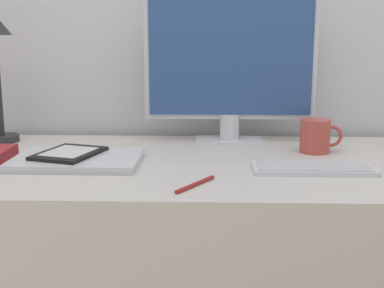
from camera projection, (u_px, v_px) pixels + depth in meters
desk at (203, 286)px, 1.48m from camera, size 1.50×0.69×0.71m
monitor at (230, 61)px, 1.59m from camera, size 0.51×0.11×0.47m
keyboard at (313, 168)px, 1.31m from camera, size 0.30×0.11×0.01m
laptop at (77, 160)px, 1.38m from camera, size 0.33×0.23×0.02m
ereader at (69, 153)px, 1.39m from camera, size 0.18×0.21×0.01m
coffee_mug at (316, 136)px, 1.50m from camera, size 0.12×0.08×0.09m
pen at (195, 184)px, 1.18m from camera, size 0.09×0.13×0.01m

